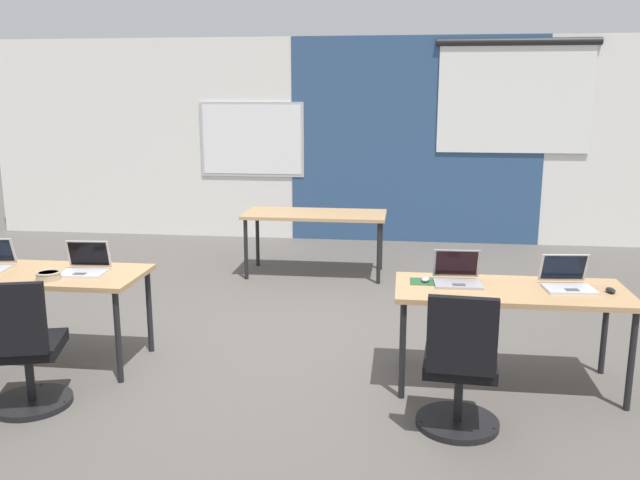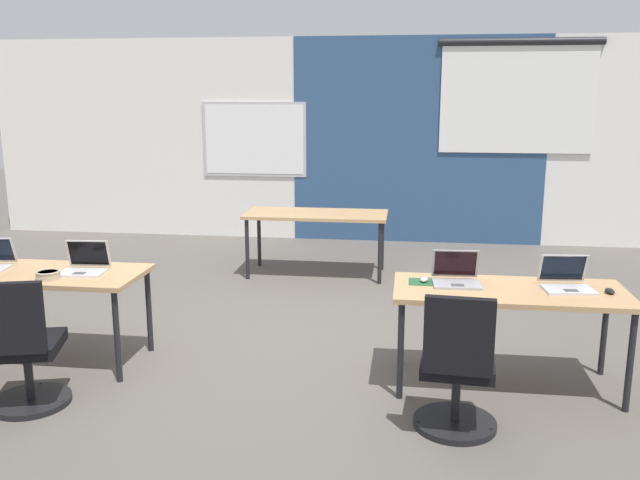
{
  "view_description": "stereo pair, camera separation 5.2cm",
  "coord_description": "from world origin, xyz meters",
  "px_view_note": "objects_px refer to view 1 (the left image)",
  "views": [
    {
      "loc": [
        0.98,
        -5.19,
        2.05
      ],
      "look_at": [
        0.26,
        0.54,
        0.77
      ],
      "focal_mm": 37.47,
      "sensor_mm": 36.0,
      "label": 1
    },
    {
      "loc": [
        1.04,
        -5.18,
        2.05
      ],
      "look_at": [
        0.26,
        0.54,
        0.77
      ],
      "focal_mm": 37.47,
      "sensor_mm": 36.0,
      "label": 2
    }
  ],
  "objects_px": {
    "chair_near_right_inner": "(460,374)",
    "chair_near_left_inner": "(24,356)",
    "snack_bowl": "(48,275)",
    "mouse_near_right_inner": "(426,279)",
    "laptop_near_left_inner": "(85,266)",
    "laptop_near_right_end": "(567,281)",
    "laptop_near_right_inner": "(457,277)",
    "desk_near_left": "(39,280)",
    "desk_near_right": "(511,297)",
    "desk_far_center": "(315,218)",
    "mouse_near_right_end": "(611,290)"
  },
  "relations": [
    {
      "from": "desk_near_left",
      "to": "laptop_near_right_end",
      "type": "relative_size",
      "value": 4.46
    },
    {
      "from": "desk_near_left",
      "to": "chair_near_left_inner",
      "type": "bearing_deg",
      "value": -67.98
    },
    {
      "from": "chair_near_right_inner",
      "to": "snack_bowl",
      "type": "height_order",
      "value": "chair_near_right_inner"
    },
    {
      "from": "mouse_near_right_inner",
      "to": "chair_near_right_inner",
      "type": "distance_m",
      "value": 0.92
    },
    {
      "from": "laptop_near_right_inner",
      "to": "laptop_near_right_end",
      "type": "height_order",
      "value": "laptop_near_right_inner"
    },
    {
      "from": "laptop_near_right_inner",
      "to": "laptop_near_right_end",
      "type": "xyz_separation_m",
      "value": [
        0.75,
        -0.03,
        -0.0
      ]
    },
    {
      "from": "desk_near_right",
      "to": "mouse_near_right_end",
      "type": "bearing_deg",
      "value": -1.44
    },
    {
      "from": "desk_far_center",
      "to": "laptop_near_left_inner",
      "type": "xyz_separation_m",
      "value": [
        -1.39,
        -2.77,
        0.11
      ]
    },
    {
      "from": "snack_bowl",
      "to": "desk_near_right",
      "type": "bearing_deg",
      "value": 3.29
    },
    {
      "from": "laptop_near_right_end",
      "to": "mouse_near_right_end",
      "type": "height_order",
      "value": "laptop_near_right_end"
    },
    {
      "from": "chair_near_right_inner",
      "to": "desk_near_right",
      "type": "bearing_deg",
      "value": -113.98
    },
    {
      "from": "laptop_near_left_inner",
      "to": "snack_bowl",
      "type": "height_order",
      "value": "laptop_near_left_inner"
    },
    {
      "from": "laptop_near_right_inner",
      "to": "laptop_near_left_inner",
      "type": "height_order",
      "value": "laptop_near_left_inner"
    },
    {
      "from": "mouse_near_right_end",
      "to": "chair_near_left_inner",
      "type": "distance_m",
      "value": 3.93
    },
    {
      "from": "mouse_near_right_inner",
      "to": "laptop_near_left_inner",
      "type": "bearing_deg",
      "value": -178.52
    },
    {
      "from": "desk_near_right",
      "to": "laptop_near_right_end",
      "type": "height_order",
      "value": "laptop_near_right_end"
    },
    {
      "from": "chair_near_right_inner",
      "to": "chair_near_left_inner",
      "type": "xyz_separation_m",
      "value": [
        -2.79,
        -0.07,
        0.0
      ]
    },
    {
      "from": "laptop_near_right_inner",
      "to": "laptop_near_right_end",
      "type": "relative_size",
      "value": 0.95
    },
    {
      "from": "desk_near_right",
      "to": "laptop_near_right_inner",
      "type": "distance_m",
      "value": 0.39
    },
    {
      "from": "desk_near_right",
      "to": "laptop_near_left_inner",
      "type": "height_order",
      "value": "laptop_near_left_inner"
    },
    {
      "from": "mouse_near_right_end",
      "to": "snack_bowl",
      "type": "relative_size",
      "value": 0.59
    },
    {
      "from": "laptop_near_right_end",
      "to": "mouse_near_right_inner",
      "type": "bearing_deg",
      "value": 172.3
    },
    {
      "from": "laptop_near_right_inner",
      "to": "laptop_near_right_end",
      "type": "distance_m",
      "value": 0.75
    },
    {
      "from": "desk_far_center",
      "to": "mouse_near_right_inner",
      "type": "height_order",
      "value": "mouse_near_right_inner"
    },
    {
      "from": "desk_near_left",
      "to": "snack_bowl",
      "type": "height_order",
      "value": "snack_bowl"
    },
    {
      "from": "chair_near_left_inner",
      "to": "snack_bowl",
      "type": "distance_m",
      "value": 0.72
    },
    {
      "from": "desk_far_center",
      "to": "laptop_near_left_inner",
      "type": "height_order",
      "value": "laptop_near_left_inner"
    },
    {
      "from": "desk_near_left",
      "to": "chair_near_left_inner",
      "type": "height_order",
      "value": "chair_near_left_inner"
    },
    {
      "from": "desk_far_center",
      "to": "snack_bowl",
      "type": "height_order",
      "value": "snack_bowl"
    },
    {
      "from": "mouse_near_right_end",
      "to": "chair_near_right_inner",
      "type": "bearing_deg",
      "value": -145.99
    },
    {
      "from": "laptop_near_left_inner",
      "to": "chair_near_left_inner",
      "type": "bearing_deg",
      "value": -97.1
    },
    {
      "from": "laptop_near_right_end",
      "to": "laptop_near_left_inner",
      "type": "relative_size",
      "value": 1.03
    },
    {
      "from": "desk_near_right",
      "to": "snack_bowl",
      "type": "xyz_separation_m",
      "value": [
        -3.31,
        -0.19,
        0.1
      ]
    },
    {
      "from": "chair_near_left_inner",
      "to": "chair_near_right_inner",
      "type": "bearing_deg",
      "value": 165.72
    },
    {
      "from": "laptop_near_right_inner",
      "to": "laptop_near_left_inner",
      "type": "xyz_separation_m",
      "value": [
        -2.77,
        -0.06,
        0.0
      ]
    },
    {
      "from": "desk_far_center",
      "to": "laptop_near_left_inner",
      "type": "distance_m",
      "value": 3.1
    },
    {
      "from": "laptop_near_left_inner",
      "to": "laptop_near_right_end",
      "type": "bearing_deg",
      "value": -3.64
    },
    {
      "from": "desk_near_right",
      "to": "chair_near_right_inner",
      "type": "height_order",
      "value": "chair_near_right_inner"
    },
    {
      "from": "laptop_near_right_inner",
      "to": "mouse_near_right_inner",
      "type": "height_order",
      "value": "laptop_near_right_inner"
    },
    {
      "from": "desk_near_right",
      "to": "desk_far_center",
      "type": "height_order",
      "value": "same"
    },
    {
      "from": "desk_far_center",
      "to": "laptop_near_right_end",
      "type": "height_order",
      "value": "laptop_near_right_end"
    },
    {
      "from": "mouse_near_right_inner",
      "to": "mouse_near_right_end",
      "type": "distance_m",
      "value": 1.25
    },
    {
      "from": "laptop_near_right_inner",
      "to": "mouse_near_right_inner",
      "type": "xyz_separation_m",
      "value": [
        -0.22,
        0.01,
        -0.03
      ]
    },
    {
      "from": "laptop_near_right_inner",
      "to": "mouse_near_right_end",
      "type": "xyz_separation_m",
      "value": [
        1.02,
        -0.1,
        -0.03
      ]
    },
    {
      "from": "desk_near_right",
      "to": "chair_near_left_inner",
      "type": "distance_m",
      "value": 3.29
    },
    {
      "from": "chair_near_right_inner",
      "to": "snack_bowl",
      "type": "xyz_separation_m",
      "value": [
        -2.92,
        0.53,
        0.38
      ]
    },
    {
      "from": "desk_far_center",
      "to": "mouse_near_right_inner",
      "type": "bearing_deg",
      "value": -66.77
    },
    {
      "from": "laptop_near_left_inner",
      "to": "laptop_near_right_inner",
      "type": "bearing_deg",
      "value": -2.93
    },
    {
      "from": "desk_near_left",
      "to": "chair_near_right_inner",
      "type": "bearing_deg",
      "value": -13.13
    },
    {
      "from": "desk_far_center",
      "to": "mouse_near_right_end",
      "type": "xyz_separation_m",
      "value": [
        2.41,
        -2.82,
        0.08
      ]
    }
  ]
}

